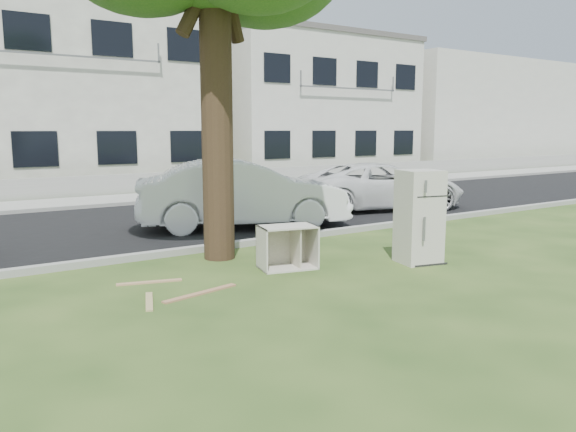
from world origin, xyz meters
TOP-DOWN VIEW (x-y plane):
  - ground at (0.00, 0.00)m, footprint 120.00×120.00m
  - road at (0.00, 6.00)m, footprint 120.00×7.00m
  - kerb_near at (0.00, 2.45)m, footprint 120.00×0.18m
  - kerb_far at (0.00, 9.55)m, footprint 120.00×0.18m
  - sidewalk at (0.00, 11.00)m, footprint 120.00×2.80m
  - low_wall at (0.00, 12.60)m, footprint 120.00×0.15m
  - townhouse_center at (0.00, 17.50)m, footprint 11.22×8.16m
  - townhouse_right at (12.00, 17.50)m, footprint 10.20×8.16m
  - filler_right at (26.00, 18.00)m, footprint 16.00×9.00m
  - fridge at (2.28, -0.37)m, footprint 0.77×0.74m
  - cabinet at (0.20, 0.53)m, footprint 1.01×0.75m
  - plank_a at (-1.61, -0.03)m, footprint 1.20×0.36m
  - plank_b at (-2.01, 0.91)m, footprint 0.94×0.35m
  - plank_c at (-2.34, 0.00)m, footprint 0.35×0.79m
  - car_center at (1.46, 4.30)m, footprint 5.08×3.20m
  - car_right at (6.24, 4.83)m, footprint 5.18×3.40m

SIDE VIEW (x-z plane):
  - ground at x=0.00m, z-range 0.00..0.00m
  - kerb_near at x=0.00m, z-range -0.06..0.06m
  - kerb_far at x=0.00m, z-range -0.06..0.06m
  - road at x=0.00m, z-range 0.00..0.01m
  - sidewalk at x=0.00m, z-range 0.00..0.01m
  - plank_c at x=-2.34m, z-range 0.00..0.02m
  - plank_b at x=-2.01m, z-range 0.00..0.02m
  - plank_a at x=-1.61m, z-range 0.00..0.02m
  - low_wall at x=0.00m, z-range 0.00..0.70m
  - cabinet at x=0.20m, z-range 0.00..0.71m
  - car_right at x=6.24m, z-range 0.00..1.32m
  - car_center at x=1.46m, z-range 0.00..1.58m
  - fridge at x=2.28m, z-range 0.00..1.58m
  - filler_right at x=26.00m, z-range 0.00..6.40m
  - townhouse_right at x=12.00m, z-range 0.00..6.84m
  - townhouse_center at x=0.00m, z-range 0.00..7.44m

